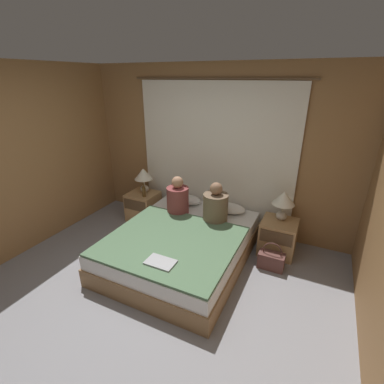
% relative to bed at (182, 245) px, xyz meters
% --- Properties ---
extents(ground_plane, '(16.00, 16.00, 0.00)m').
position_rel_bed_xyz_m(ground_plane, '(0.00, -0.98, -0.21)').
color(ground_plane, gray).
extents(wall_back, '(4.30, 0.06, 2.50)m').
position_rel_bed_xyz_m(wall_back, '(0.00, 1.13, 1.04)').
color(wall_back, olive).
rests_on(wall_back, ground_plane).
extents(curtain_panel, '(2.66, 0.03, 2.29)m').
position_rel_bed_xyz_m(curtain_panel, '(0.00, 1.07, 0.93)').
color(curtain_panel, silver).
rests_on(curtain_panel, ground_plane).
extents(bed, '(1.63, 2.04, 0.42)m').
position_rel_bed_xyz_m(bed, '(0.00, 0.00, 0.00)').
color(bed, olive).
rests_on(bed, ground_plane).
extents(nightstand_left, '(0.47, 0.47, 0.48)m').
position_rel_bed_xyz_m(nightstand_left, '(-1.13, 0.72, 0.04)').
color(nightstand_left, '#A87F51').
rests_on(nightstand_left, ground_plane).
extents(nightstand_right, '(0.47, 0.47, 0.48)m').
position_rel_bed_xyz_m(nightstand_right, '(1.13, 0.72, 0.04)').
color(nightstand_right, '#A87F51').
rests_on(nightstand_right, ground_plane).
extents(lamp_left, '(0.30, 0.30, 0.42)m').
position_rel_bed_xyz_m(lamp_left, '(-1.13, 0.78, 0.57)').
color(lamp_left, '#B2A899').
rests_on(lamp_left, nightstand_left).
extents(lamp_right, '(0.30, 0.30, 0.42)m').
position_rel_bed_xyz_m(lamp_right, '(1.13, 0.78, 0.57)').
color(lamp_right, '#B2A899').
rests_on(lamp_right, nightstand_right).
extents(pillow_left, '(0.51, 0.31, 0.12)m').
position_rel_bed_xyz_m(pillow_left, '(-0.36, 0.82, 0.27)').
color(pillow_left, white).
rests_on(pillow_left, bed).
extents(pillow_right, '(0.51, 0.31, 0.12)m').
position_rel_bed_xyz_m(pillow_right, '(0.36, 0.82, 0.27)').
color(pillow_right, white).
rests_on(pillow_right, bed).
extents(blanket_on_bed, '(1.57, 1.43, 0.03)m').
position_rel_bed_xyz_m(blanket_on_bed, '(0.00, -0.27, 0.23)').
color(blanket_on_bed, '#4C6B4C').
rests_on(blanket_on_bed, bed).
extents(person_left_in_bed, '(0.32, 0.32, 0.56)m').
position_rel_bed_xyz_m(person_left_in_bed, '(-0.32, 0.48, 0.44)').
color(person_left_in_bed, brown).
rests_on(person_left_in_bed, bed).
extents(person_right_in_bed, '(0.35, 0.35, 0.57)m').
position_rel_bed_xyz_m(person_right_in_bed, '(0.28, 0.48, 0.44)').
color(person_right_in_bed, brown).
rests_on(person_right_in_bed, bed).
extents(beer_bottle_on_left_stand, '(0.06, 0.06, 0.23)m').
position_rel_bed_xyz_m(beer_bottle_on_left_stand, '(-1.02, 0.62, 0.37)').
color(beer_bottle_on_left_stand, '#513819').
rests_on(beer_bottle_on_left_stand, nightstand_left).
extents(laptop_on_bed, '(0.32, 0.21, 0.02)m').
position_rel_bed_xyz_m(laptop_on_bed, '(0.12, -0.72, 0.25)').
color(laptop_on_bed, '#9EA0A5').
rests_on(laptop_on_bed, blanket_on_bed).
extents(handbag_on_floor, '(0.33, 0.17, 0.38)m').
position_rel_bed_xyz_m(handbag_on_floor, '(1.13, 0.32, -0.09)').
color(handbag_on_floor, brown).
rests_on(handbag_on_floor, ground_plane).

